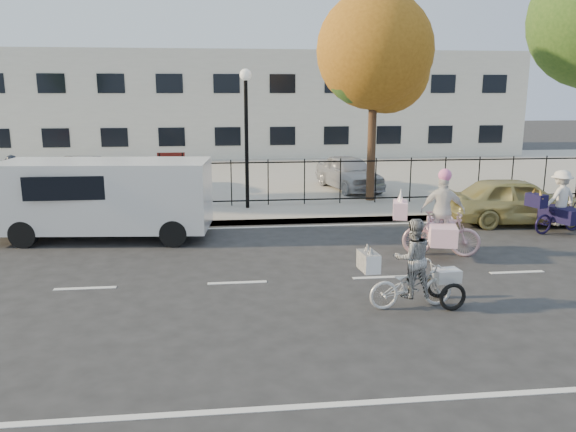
{
  "coord_description": "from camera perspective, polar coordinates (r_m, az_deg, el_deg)",
  "views": [
    {
      "loc": [
        -0.19,
        -10.88,
        3.82
      ],
      "look_at": [
        1.18,
        1.2,
        1.1
      ],
      "focal_mm": 35.0,
      "sensor_mm": 36.0,
      "label": 1
    }
  ],
  "objects": [
    {
      "name": "ground",
      "position": [
        11.53,
        -5.18,
        -6.78
      ],
      "size": [
        120.0,
        120.0,
        0.0
      ],
      "primitive_type": "plane",
      "color": "#333334"
    },
    {
      "name": "road_markings",
      "position": [
        11.53,
        -5.18,
        -6.76
      ],
      "size": [
        60.0,
        9.52,
        0.01
      ],
      "primitive_type": null,
      "color": "silver",
      "rests_on": "ground"
    },
    {
      "name": "curb",
      "position": [
        16.37,
        -5.61,
        -0.68
      ],
      "size": [
        60.0,
        0.1,
        0.15
      ],
      "primitive_type": "cube",
      "color": "#A8A399",
      "rests_on": "ground"
    },
    {
      "name": "sidewalk",
      "position": [
        17.39,
        -5.67,
        0.11
      ],
      "size": [
        60.0,
        2.2,
        0.15
      ],
      "primitive_type": "cube",
      "color": "#A8A399",
      "rests_on": "ground"
    },
    {
      "name": "parking_lot",
      "position": [
        26.15,
        -5.98,
        4.3
      ],
      "size": [
        60.0,
        15.6,
        0.15
      ],
      "primitive_type": "cube",
      "color": "#A8A399",
      "rests_on": "ground"
    },
    {
      "name": "iron_fence",
      "position": [
        18.32,
        -5.78,
        3.37
      ],
      "size": [
        58.0,
        0.06,
        1.5
      ],
      "primitive_type": null,
      "color": "black",
      "rests_on": "sidewalk"
    },
    {
      "name": "building",
      "position": [
        35.89,
        -6.26,
        11.21
      ],
      "size": [
        34.0,
        10.0,
        6.0
      ],
      "primitive_type": "cube",
      "color": "silver",
      "rests_on": "ground"
    },
    {
      "name": "lamppost",
      "position": [
        17.71,
        -4.28,
        10.28
      ],
      "size": [
        0.36,
        0.36,
        4.33
      ],
      "color": "black",
      "rests_on": "sidewalk"
    },
    {
      "name": "street_sign",
      "position": [
        17.92,
        -11.74,
        4.63
      ],
      "size": [
        0.85,
        0.06,
        1.8
      ],
      "color": "black",
      "rests_on": "sidewalk"
    },
    {
      "name": "zebra_trike",
      "position": [
        10.3,
        12.48,
        -5.73
      ],
      "size": [
        1.92,
        0.8,
        1.64
      ],
      "rotation": [
        0.0,
        0.0,
        1.67
      ],
      "color": "silver",
      "rests_on": "ground"
    },
    {
      "name": "unicorn_bike",
      "position": [
        13.59,
        15.22,
        -0.82
      ],
      "size": [
        2.11,
        1.52,
        2.08
      ],
      "rotation": [
        0.0,
        0.0,
        1.28
      ],
      "color": "#D2A0A8",
      "rests_on": "ground"
    },
    {
      "name": "bull_bike",
      "position": [
        17.02,
        25.78,
        0.75
      ],
      "size": [
        1.92,
        1.36,
        1.73
      ],
      "rotation": [
        0.0,
        0.0,
        1.86
      ],
      "color": "#161037",
      "rests_on": "ground"
    },
    {
      "name": "white_van",
      "position": [
        15.41,
        -18.34,
        1.93
      ],
      "size": [
        5.94,
        2.43,
        2.06
      ],
      "rotation": [
        0.0,
        0.0,
        -0.09
      ],
      "color": "white",
      "rests_on": "ground"
    },
    {
      "name": "gold_sedan",
      "position": [
        17.68,
        22.2,
        1.46
      ],
      "size": [
        4.14,
        1.87,
        1.38
      ],
      "primitive_type": "imported",
      "rotation": [
        0.0,
        0.0,
        1.51
      ],
      "color": "tan",
      "rests_on": "ground"
    },
    {
      "name": "pedestrian",
      "position": [
        18.78,
        -26.12,
        2.86
      ],
      "size": [
        0.77,
        0.64,
        1.82
      ],
      "primitive_type": "imported",
      "rotation": [
        0.0,
        0.0,
        3.5
      ],
      "color": "black",
      "rests_on": "sidewalk"
    },
    {
      "name": "lot_car_b",
      "position": [
        21.08,
        -13.57,
        4.02
      ],
      "size": [
        2.96,
        5.01,
        1.31
      ],
      "primitive_type": "imported",
      "rotation": [
        0.0,
        0.0,
        0.18
      ],
      "color": "white",
      "rests_on": "parking_lot"
    },
    {
      "name": "lot_car_c",
      "position": [
        22.61,
        -20.6,
        4.02
      ],
      "size": [
        1.91,
        3.89,
        1.23
      ],
      "primitive_type": "imported",
      "rotation": [
        0.0,
        0.0,
        -0.17
      ],
      "color": "#515459",
      "rests_on": "parking_lot"
    },
    {
      "name": "lot_car_d",
      "position": [
        21.5,
        6.2,
        4.44
      ],
      "size": [
        2.28,
        4.02,
        1.29
      ],
      "primitive_type": "imported",
      "rotation": [
        0.0,
        0.0,
        0.21
      ],
      "color": "#B3B5BC",
      "rests_on": "parking_lot"
    },
    {
      "name": "tree_mid",
      "position": [
        19.31,
        9.14,
        15.7
      ],
      "size": [
        3.83,
        3.83,
        7.02
      ],
      "color": "#442D1D",
      "rests_on": "ground"
    }
  ]
}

